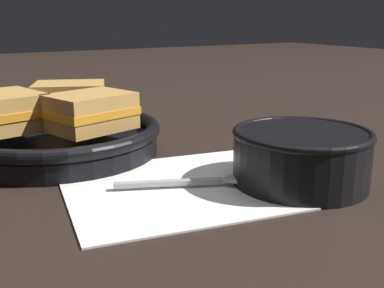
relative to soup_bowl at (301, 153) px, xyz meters
The scene contains 8 objects.
ground_plane 0.14m from the soup_bowl, 137.19° to the left, with size 4.00×4.00×0.00m, color black.
napkin 0.13m from the soup_bowl, 153.52° to the left, with size 0.29×0.26×0.00m.
soup_bowl is the anchor object (origin of this frame).
spoon 0.09m from the soup_bowl, 155.37° to the left, with size 0.17×0.08×0.01m.
skillet 0.32m from the soup_bowl, 127.18° to the left, with size 0.27×0.27×0.04m.
sandwich_near_left 0.26m from the soup_bowl, 129.79° to the left, with size 0.12×0.10×0.05m.
sandwich_near_right 0.35m from the soup_bowl, 117.48° to the left, with size 0.12×0.11×0.05m.
sandwich_far_left 0.37m from the soup_bowl, 134.49° to the left, with size 0.10×0.12×0.05m.
Camera 1 is at (-0.26, -0.47, 0.18)m, focal length 45.00 mm.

